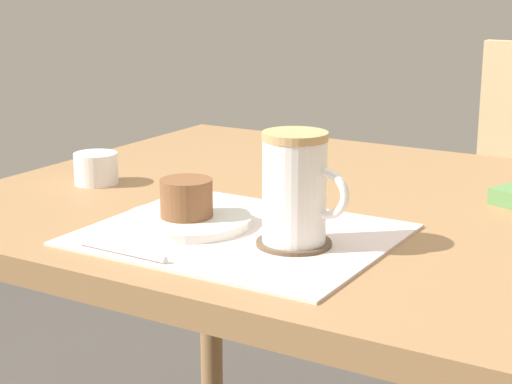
{
  "coord_description": "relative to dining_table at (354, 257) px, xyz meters",
  "views": [
    {
      "loc": [
        0.49,
        -1.11,
        1.09
      ],
      "look_at": [
        -0.07,
        -0.18,
        0.8
      ],
      "focal_mm": 60.0,
      "sensor_mm": 36.0,
      "label": 1
    }
  ],
  "objects": [
    {
      "name": "pastry",
      "position": [
        -0.15,
        -0.22,
        0.12
      ],
      "size": [
        0.07,
        0.07,
        0.05
      ],
      "primitive_type": "cylinder",
      "color": "brown",
      "rests_on": "pastry_plate"
    },
    {
      "name": "teaspoon",
      "position": [
        -0.14,
        -0.36,
        0.09
      ],
      "size": [
        0.13,
        0.01,
        0.01
      ],
      "primitive_type": "cylinder",
      "rotation": [
        0.0,
        1.57,
        -0.02
      ],
      "color": "silver",
      "rests_on": "placemat"
    },
    {
      "name": "placemat",
      "position": [
        -0.07,
        -0.22,
        0.08
      ],
      "size": [
        0.38,
        0.32,
        0.0
      ],
      "primitive_type": "cube",
      "color": "silver",
      "rests_on": "dining_table"
    },
    {
      "name": "coffee_mug",
      "position": [
        0.02,
        -0.22,
        0.16
      ],
      "size": [
        0.11,
        0.08,
        0.14
      ],
      "color": "white",
      "rests_on": "coffee_coaster"
    },
    {
      "name": "coffee_coaster",
      "position": [
        0.02,
        -0.22,
        0.09
      ],
      "size": [
        0.09,
        0.09,
        0.0
      ],
      "primitive_type": "cylinder",
      "color": "brown",
      "rests_on": "placemat"
    },
    {
      "name": "pastry_plate",
      "position": [
        -0.15,
        -0.22,
        0.09
      ],
      "size": [
        0.17,
        0.17,
        0.01
      ],
      "primitive_type": "cylinder",
      "color": "silver",
      "rests_on": "placemat"
    },
    {
      "name": "sugar_bowl",
      "position": [
        -0.41,
        -0.1,
        0.11
      ],
      "size": [
        0.07,
        0.07,
        0.05
      ],
      "primitive_type": "cylinder",
      "color": "white",
      "rests_on": "dining_table"
    },
    {
      "name": "dining_table",
      "position": [
        0.0,
        0.0,
        0.0
      ],
      "size": [
        1.13,
        0.86,
        0.75
      ],
      "color": "#997047",
      "rests_on": "ground_plane"
    }
  ]
}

